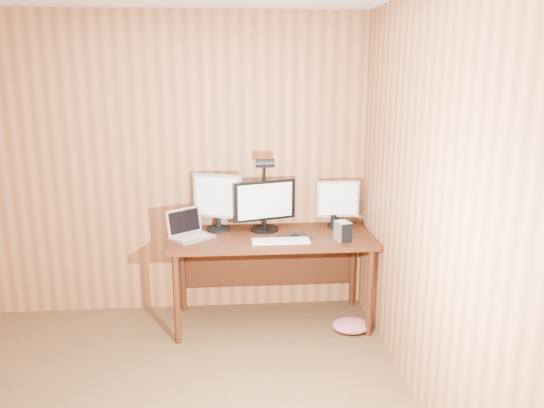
{
  "coord_description": "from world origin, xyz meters",
  "views": [
    {
      "loc": [
        0.6,
        -2.4,
        1.99
      ],
      "look_at": [
        0.93,
        1.58,
        1.02
      ],
      "focal_mm": 35.0,
      "sensor_mm": 36.0,
      "label": 1
    }
  ],
  "objects": [
    {
      "name": "room_shell",
      "position": [
        0.0,
        0.0,
        1.25
      ],
      "size": [
        4.0,
        4.0,
        4.0
      ],
      "color": "brown",
      "rests_on": "ground"
    },
    {
      "name": "keyboard",
      "position": [
        0.99,
        1.45,
        0.76
      ],
      "size": [
        0.44,
        0.14,
        0.02
      ],
      "rotation": [
        0.0,
        0.0,
        0.0
      ],
      "color": "white",
      "rests_on": "desk"
    },
    {
      "name": "hard_drive",
      "position": [
        1.47,
        1.45,
        0.82
      ],
      "size": [
        0.12,
        0.16,
        0.15
      ],
      "rotation": [
        0.0,
        0.0,
        0.27
      ],
      "color": "silver",
      "rests_on": "desk"
    },
    {
      "name": "desk_lamp",
      "position": [
        0.88,
        1.76,
        1.15
      ],
      "size": [
        0.15,
        0.21,
        0.65
      ],
      "rotation": [
        0.0,
        0.0,
        -0.23
      ],
      "color": "black",
      "rests_on": "desk"
    },
    {
      "name": "desk",
      "position": [
        0.93,
        1.7,
        0.63
      ],
      "size": [
        1.6,
        0.7,
        0.75
      ],
      "color": "#411D0D",
      "rests_on": "floor"
    },
    {
      "name": "fabric_pile",
      "position": [
        1.55,
        1.41,
        0.05
      ],
      "size": [
        0.37,
        0.33,
        0.1
      ],
      "primitive_type": null,
      "rotation": [
        0.0,
        0.0,
        0.3
      ],
      "color": "#C76072",
      "rests_on": "floor"
    },
    {
      "name": "mousepad",
      "position": [
        1.11,
        1.57,
        0.75
      ],
      "size": [
        0.28,
        0.25,
        0.0
      ],
      "primitive_type": "cube",
      "rotation": [
        0.0,
        0.0,
        0.3
      ],
      "color": "black",
      "rests_on": "desk"
    },
    {
      "name": "mouse",
      "position": [
        1.11,
        1.57,
        0.77
      ],
      "size": [
        0.09,
        0.12,
        0.04
      ],
      "primitive_type": "ellipsoid",
      "rotation": [
        0.0,
        0.0,
        0.2
      ],
      "color": "black",
      "rests_on": "mousepad"
    },
    {
      "name": "laptop",
      "position": [
        0.28,
        1.63,
        0.81
      ],
      "size": [
        0.39,
        0.38,
        0.22
      ],
      "rotation": [
        0.0,
        0.0,
        0.67
      ],
      "color": "silver",
      "rests_on": "desk"
    },
    {
      "name": "phone",
      "position": [
        0.94,
        1.49,
        0.76
      ],
      "size": [
        0.07,
        0.11,
        0.01
      ],
      "rotation": [
        0.0,
        0.0,
        -0.24
      ],
      "color": "silver",
      "rests_on": "desk"
    },
    {
      "name": "monitor_left",
      "position": [
        0.51,
        1.82,
        1.0
      ],
      "size": [
        0.4,
        0.2,
        0.47
      ],
      "rotation": [
        0.0,
        0.0,
        -0.37
      ],
      "color": "black",
      "rests_on": "desk"
    },
    {
      "name": "speaker",
      "position": [
        1.46,
        1.79,
        0.81
      ],
      "size": [
        0.05,
        0.05,
        0.11
      ],
      "primitive_type": "cylinder",
      "color": "black",
      "rests_on": "desk"
    },
    {
      "name": "monitor_center",
      "position": [
        0.88,
        1.78,
        0.97
      ],
      "size": [
        0.52,
        0.23,
        0.42
      ],
      "rotation": [
        0.0,
        0.0,
        0.31
      ],
      "color": "black",
      "rests_on": "desk"
    },
    {
      "name": "monitor_right",
      "position": [
        1.5,
        1.82,
        0.96
      ],
      "size": [
        0.35,
        0.16,
        0.4
      ],
      "rotation": [
        0.0,
        0.0,
        -0.03
      ],
      "color": "black",
      "rests_on": "desk"
    }
  ]
}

